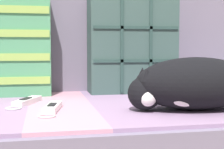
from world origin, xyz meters
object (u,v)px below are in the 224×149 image
Objects in this scene: game_remote_near at (52,108)px; sleeping_cat at (192,85)px; throw_pillow_quilted at (132,44)px; game_remote_far at (26,102)px.

sleeping_cat is at bearing -8.96° from game_remote_near.
game_remote_near is at bearing -132.65° from throw_pillow_quilted.
throw_pillow_quilted reaches higher than game_remote_near.
sleeping_cat reaches higher than game_remote_far.
game_remote_near is 0.16m from game_remote_far.
throw_pillow_quilted is 1.98× the size of game_remote_far.
throw_pillow_quilted is 0.90× the size of sleeping_cat.
game_remote_near is (-0.34, -0.37, -0.19)m from throw_pillow_quilted.
throw_pillow_quilted is at bearing 47.35° from game_remote_near.
game_remote_near is at bearing 171.04° from sleeping_cat.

